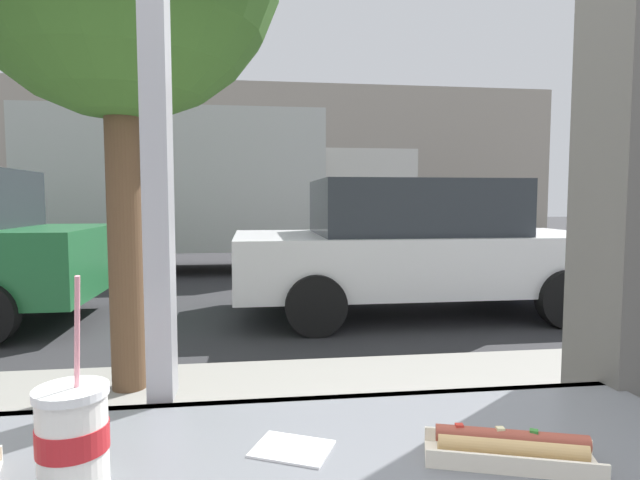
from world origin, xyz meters
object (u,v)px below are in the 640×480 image
object	(u,v)px
soda_cup_right	(73,436)
box_truck	(217,187)
parked_car_white	(415,246)
hotdog_tray_far	(510,447)

from	to	relation	value
soda_cup_right	box_truck	world-z (taller)	box_truck
parked_car_white	hotdog_tray_far	bearing A→B (deg)	-106.58
soda_cup_right	box_truck	bearing A→B (deg)	92.45
soda_cup_right	hotdog_tray_far	xyz separation A→B (m)	(0.64, -0.02, -0.05)
parked_car_white	box_truck	distance (m)	5.14
soda_cup_right	parked_car_white	distance (m)	5.86
hotdog_tray_far	box_truck	xyz separation A→B (m)	(-1.05, 9.74, 0.63)
hotdog_tray_far	box_truck	size ratio (longest dim) A/B	0.04
soda_cup_right	box_truck	xyz separation A→B (m)	(-0.42, 9.73, 0.58)
soda_cup_right	hotdog_tray_far	bearing A→B (deg)	-1.35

